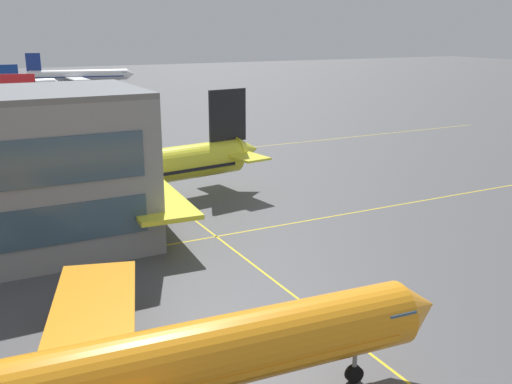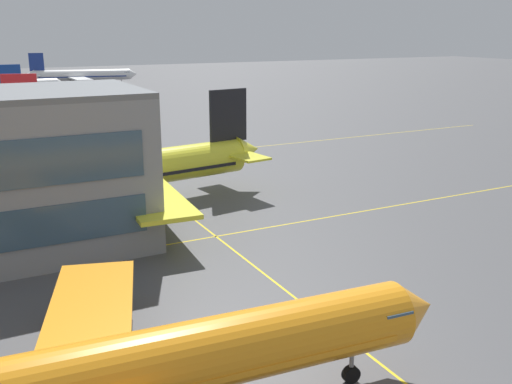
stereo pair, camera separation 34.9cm
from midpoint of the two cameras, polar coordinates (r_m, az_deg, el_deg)
airliner_front_gate at (r=28.31m, az=-12.69°, el=-17.03°), size 34.57×29.74×10.74m
airliner_second_row at (r=62.73m, az=-13.99°, el=1.73°), size 38.89×33.22×12.10m
airliner_distant_taxiway at (r=205.94m, az=-16.72°, el=10.93°), size 36.09×30.72×11.25m
taxiway_markings at (r=54.78m, az=-3.78°, el=-4.37°), size 144.88×120.40×0.01m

